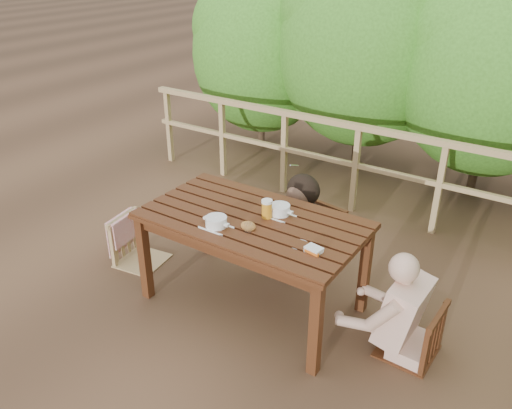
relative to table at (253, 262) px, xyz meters
The scene contains 15 objects.
ground 0.40m from the table, ahead, with size 60.00×60.00×0.00m, color brown.
table is the anchor object (origin of this frame).
chair_left 1.22m from the table, behind, with size 0.42×0.42×0.85m, color #A58756.
chair_far 0.88m from the table, 84.82° to the left, with size 0.47×0.47×0.95m, color #3C1E0E.
chair_right 1.28m from the table, ahead, with size 0.41×0.41×0.82m, color #3C1E0E.
woman 0.94m from the table, 84.93° to the left, with size 0.56×0.69×1.39m, color black, non-canonical shape.
diner_right 1.34m from the table, ahead, with size 0.53×0.65×1.31m, color #DCAB96, non-canonical shape.
railing 2.00m from the table, 90.00° to the left, with size 5.60×0.10×1.01m, color #A58756.
hedge_row 3.56m from the table, 82.87° to the left, with size 6.60×1.60×3.80m, color #366F1E, non-canonical shape.
soup_near 0.53m from the table, 120.28° to the right, with size 0.27×0.27×0.09m, color silver.
soup_far 0.49m from the table, 50.15° to the left, with size 0.28×0.28×0.09m, color silver.
bread_roll 0.46m from the table, 66.29° to the right, with size 0.12×0.09×0.07m, color olive.
beer_glass 0.49m from the table, 36.08° to the left, with size 0.08×0.08×0.16m, color orange.
tumbler 0.48m from the table, 64.15° to the right, with size 0.06×0.06×0.07m, color white.
butter_tub 0.77m from the table, 15.60° to the right, with size 0.12×0.08×0.05m, color silver.
Camera 1 is at (1.96, -2.90, 2.70)m, focal length 36.25 mm.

